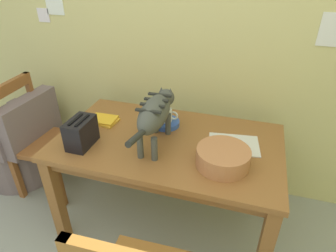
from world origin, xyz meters
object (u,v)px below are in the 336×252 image
object	(u,v)px
saucer_bowl	(166,123)
cat	(156,113)
magazine	(234,144)
coffee_mug	(167,115)
book_stack	(104,120)
toaster	(81,133)
dining_table	(168,151)
wicker_armchair	(20,148)
wooden_chair_near	(41,140)
wicker_basket	(223,157)

from	to	relation	value
saucer_bowl	cat	bearing A→B (deg)	-88.44
cat	magazine	xyz separation A→B (m)	(0.45, 0.12, -0.20)
saucer_bowl	coffee_mug	bearing A→B (deg)	0.00
book_stack	toaster	distance (m)	0.29
coffee_mug	toaster	bearing A→B (deg)	-138.37
dining_table	toaster	world-z (taller)	toaster
wicker_armchair	wooden_chair_near	bearing A→B (deg)	-97.62
toaster	coffee_mug	bearing A→B (deg)	41.63
dining_table	coffee_mug	size ratio (longest dim) A/B	11.24
magazine	wicker_basket	xyz separation A→B (m)	(-0.04, -0.21, 0.05)
cat	saucer_bowl	bearing A→B (deg)	90.00
dining_table	wooden_chair_near	xyz separation A→B (m)	(-1.07, 0.09, -0.18)
cat	wooden_chair_near	size ratio (longest dim) A/B	0.73
saucer_bowl	wicker_armchair	xyz separation A→B (m)	(-1.31, -0.02, -0.47)
saucer_bowl	wicker_armchair	size ratio (longest dim) A/B	0.23
coffee_mug	saucer_bowl	bearing A→B (deg)	180.00
saucer_bowl	toaster	distance (m)	0.56
saucer_bowl	wicker_basket	bearing A→B (deg)	-36.94
coffee_mug	wooden_chair_near	world-z (taller)	wooden_chair_near
cat	magazine	size ratio (longest dim) A/B	2.29
wicker_armchair	coffee_mug	bearing A→B (deg)	-86.22
cat	saucer_bowl	distance (m)	0.29
dining_table	magazine	world-z (taller)	magazine
cat	wicker_basket	xyz separation A→B (m)	(0.41, -0.10, -0.15)
cat	book_stack	size ratio (longest dim) A/B	3.64
magazine	wooden_chair_near	distance (m)	1.49
wicker_armchair	saucer_bowl	bearing A→B (deg)	-86.22
wicker_basket	saucer_bowl	bearing A→B (deg)	143.06
cat	book_stack	xyz separation A→B (m)	(-0.43, 0.13, -0.19)
wooden_chair_near	toaster	bearing A→B (deg)	61.67
saucer_bowl	coffee_mug	distance (m)	0.06
wooden_chair_near	wicker_armchair	distance (m)	0.36
wicker_basket	toaster	world-z (taller)	toaster
toaster	wooden_chair_near	bearing A→B (deg)	154.20
cat	wicker_armchair	distance (m)	1.49
dining_table	wicker_armchair	xyz separation A→B (m)	(-1.38, 0.14, -0.36)
wicker_basket	wooden_chair_near	distance (m)	1.48
cat	wooden_chair_near	xyz separation A→B (m)	(-1.01, 0.14, -0.48)
magazine	cat	bearing A→B (deg)	-173.62
wicker_basket	wicker_armchair	bearing A→B (deg)	170.39
toaster	wicker_armchair	world-z (taller)	toaster
magazine	wicker_basket	world-z (taller)	wicker_basket
coffee_mug	book_stack	size ratio (longest dim) A/B	0.66
saucer_bowl	toaster	bearing A→B (deg)	-138.11
wicker_basket	coffee_mug	bearing A→B (deg)	142.81
magazine	saucer_bowl	bearing A→B (deg)	159.69
book_stack	wooden_chair_near	bearing A→B (deg)	179.41
saucer_bowl	coffee_mug	size ratio (longest dim) A/B	1.47
saucer_bowl	toaster	world-z (taller)	toaster
wooden_chair_near	wicker_basket	bearing A→B (deg)	78.03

